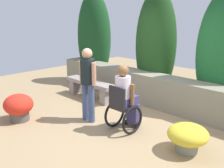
# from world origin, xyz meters

# --- Properties ---
(ground_plane) EXTENTS (12.19, 12.19, 0.00)m
(ground_plane) POSITION_xyz_m (0.00, 0.00, 0.00)
(ground_plane) COLOR tan
(stone_retaining_wall) EXTENTS (7.39, 0.54, 0.78)m
(stone_retaining_wall) POSITION_xyz_m (0.00, 1.49, 0.39)
(stone_retaining_wall) COLOR gray
(stone_retaining_wall) RESTS_ON ground
(hedge_backdrop) EXTENTS (7.46, 1.11, 2.92)m
(hedge_backdrop) POSITION_xyz_m (-0.26, 2.08, 1.38)
(hedge_backdrop) COLOR #17441F
(hedge_backdrop) RESTS_ON ground
(stone_bench) EXTENTS (1.66, 0.37, 0.49)m
(stone_bench) POSITION_xyz_m (-1.86, 0.68, 0.33)
(stone_bench) COLOR gray
(stone_bench) RESTS_ON ground
(person_in_wheelchair) EXTENTS (0.53, 0.66, 1.33)m
(person_in_wheelchair) POSITION_xyz_m (0.14, -0.12, 0.62)
(person_in_wheelchair) COLOR black
(person_in_wheelchair) RESTS_ON ground
(person_standing_companion) EXTENTS (0.49, 0.30, 1.57)m
(person_standing_companion) POSITION_xyz_m (-0.71, -0.34, 0.91)
(person_standing_companion) COLOR #43527B
(person_standing_companion) RESTS_ON ground
(flower_pot_purple_near) EXTENTS (0.63, 0.63, 0.59)m
(flower_pot_purple_near) POSITION_xyz_m (-1.77, -1.40, 0.32)
(flower_pot_purple_near) COLOR #554D46
(flower_pot_purple_near) RESTS_ON ground
(flower_pot_terracotta_by_wall) EXTENTS (0.69, 0.69, 0.49)m
(flower_pot_terracotta_by_wall) POSITION_xyz_m (1.47, 0.00, 0.28)
(flower_pot_terracotta_by_wall) COLOR gray
(flower_pot_terracotta_by_wall) RESTS_ON ground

